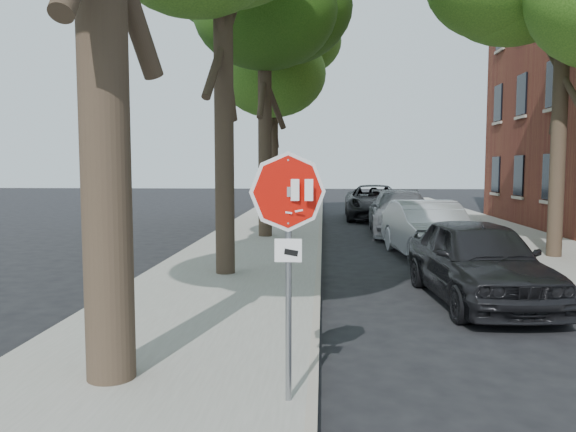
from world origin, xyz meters
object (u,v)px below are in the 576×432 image
object	(u,v)px
tree_mid_b	(264,9)
tree_far	(274,68)
car_a	(478,260)
car_b	(428,230)
car_d	(374,202)
stop_sign	(288,228)
car_c	(401,213)

from	to	relation	value
tree_mid_b	tree_far	size ratio (longest dim) A/B	1.11
car_a	car_b	bearing A→B (deg)	85.49
tree_mid_b	car_d	size ratio (longest dim) A/B	1.72
stop_sign	tree_mid_b	bearing A→B (deg)	96.95
car_b	car_d	size ratio (longest dim) A/B	0.81
tree_mid_b	car_c	xyz separation A→B (m)	(5.02, 1.61, -7.16)
tree_far	car_c	size ratio (longest dim) A/B	1.63
tree_mid_b	car_a	bearing A→B (deg)	-61.06
car_d	tree_mid_b	bearing A→B (deg)	-119.12
stop_sign	car_c	distance (m)	16.14
tree_far	car_b	xyz separation A→B (m)	(5.32, -10.99, -6.41)
stop_sign	car_c	world-z (taller)	stop_sign
stop_sign	car_c	xyz separation A→B (m)	(3.30, 15.76, -1.12)
car_c	tree_far	bearing A→B (deg)	137.06
car_c	stop_sign	bearing A→B (deg)	-99.47
tree_far	tree_mid_b	bearing A→B (deg)	-87.56
car_a	car_c	distance (m)	10.70
car_a	car_d	distance (m)	16.89
car_a	car_d	world-z (taller)	car_d
stop_sign	car_c	size ratio (longest dim) A/B	0.46
tree_mid_b	car_b	bearing A→B (deg)	-38.52
tree_mid_b	tree_far	xyz separation A→B (m)	(-0.30, 6.99, -0.78)
stop_sign	car_b	size ratio (longest dim) A/B	0.53
tree_mid_b	stop_sign	bearing A→B (deg)	-83.05
car_d	car_a	bearing A→B (deg)	-87.18
stop_sign	car_b	bearing A→B (deg)	71.99
car_a	car_c	bearing A→B (deg)	85.49
stop_sign	car_a	bearing A→B (deg)	56.90
tree_mid_b	car_c	bearing A→B (deg)	17.77
tree_far	car_b	world-z (taller)	tree_far
car_a	car_b	distance (m)	5.09
tree_mid_b	car_a	world-z (taller)	tree_mid_b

